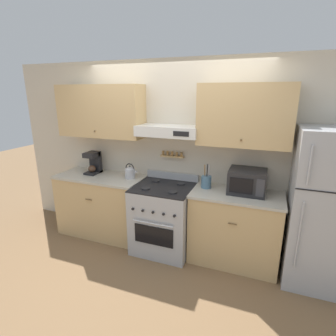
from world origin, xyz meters
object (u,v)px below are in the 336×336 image
Objects in this scene: tea_kettle at (130,172)px; refrigerator at (329,211)px; utensil_crock at (206,182)px; microwave at (247,181)px; coffee_maker at (94,162)px; stove_range at (164,218)px.

refrigerator is at bearing -2.61° from tea_kettle.
tea_kettle is 1.11m from utensil_crock.
refrigerator is 0.91m from microwave.
tea_kettle is at bearing -180.00° from utensil_crock.
refrigerator is 5.39× the size of coffee_maker.
microwave is at bearing 8.05° from stove_range.
utensil_crock is at bearing -177.97° from microwave.
refrigerator is 4.03× the size of microwave.
utensil_crock is at bearing 175.31° from refrigerator.
microwave is at bearing -0.40° from coffee_maker.
stove_range is at bearing -12.74° from tea_kettle.
coffee_maker reaches higher than tea_kettle.
microwave is (-0.88, 0.13, 0.19)m from refrigerator.
utensil_crock is at bearing -1.10° from coffee_maker.
coffee_maker is at bearing 176.99° from tea_kettle.
utensil_crock is (-1.38, 0.11, 0.13)m from refrigerator.
refrigerator is (1.92, 0.02, 0.43)m from stove_range.
microwave is at bearing 171.52° from refrigerator.
coffee_maker is 1.05× the size of utensil_crock.
coffee_maker is at bearing 172.34° from stove_range.
stove_range is at bearing -171.95° from microwave.
tea_kettle is 0.70× the size of utensil_crock.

